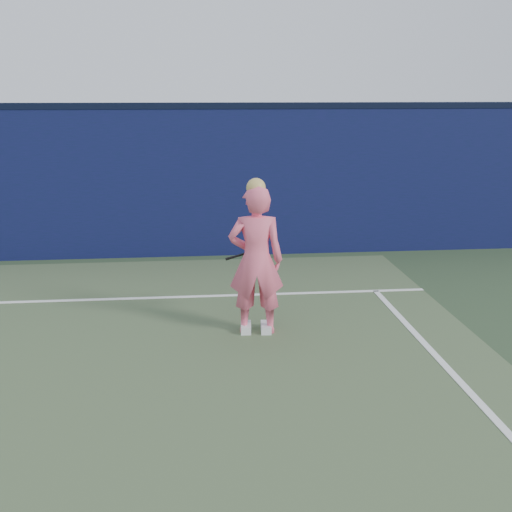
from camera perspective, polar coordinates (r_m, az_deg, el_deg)
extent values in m
cube|color=#0C1537|center=(11.37, -17.02, 6.06)|extent=(24.00, 0.40, 2.50)
cube|color=black|center=(11.27, -17.52, 12.60)|extent=(24.00, 0.42, 0.10)
imported|color=#FF6383|center=(7.44, 0.00, -0.41)|extent=(0.67, 0.47, 1.76)
sphere|color=tan|center=(7.27, 0.00, 6.09)|extent=(0.22, 0.22, 0.22)
cube|color=white|center=(7.70, 0.90, -6.39)|extent=(0.14, 0.29, 0.10)
cube|color=white|center=(7.69, -0.90, -6.40)|extent=(0.14, 0.29, 0.10)
torus|color=black|center=(7.87, 0.03, 0.44)|extent=(0.28, 0.11, 0.28)
torus|color=yellow|center=(7.87, 0.03, 0.44)|extent=(0.23, 0.08, 0.23)
cylinder|color=beige|center=(7.87, 0.03, 0.44)|extent=(0.23, 0.07, 0.23)
cylinder|color=black|center=(7.89, -1.49, 0.06)|extent=(0.26, 0.04, 0.09)
cylinder|color=black|center=(7.91, -2.35, -0.19)|extent=(0.12, 0.04, 0.06)
cube|color=white|center=(9.26, -19.35, -3.84)|extent=(11.00, 0.08, 0.01)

